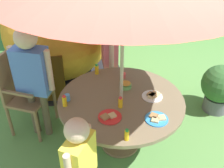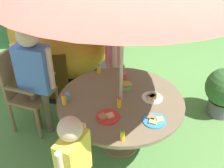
# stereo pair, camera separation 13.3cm
# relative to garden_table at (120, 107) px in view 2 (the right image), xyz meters

# --- Properties ---
(ground_plane) EXTENTS (10.00, 10.00, 0.02)m
(ground_plane) POSITION_rel_garden_table_xyz_m (0.00, 0.00, -0.60)
(ground_plane) COLOR #548442
(garden_table) EXTENTS (1.38, 1.38, 0.69)m
(garden_table) POSITION_rel_garden_table_xyz_m (0.00, 0.00, 0.00)
(garden_table) COLOR brown
(garden_table) RESTS_ON ground_plane
(wooden_chair) EXTENTS (0.61, 0.65, 1.09)m
(wooden_chair) POSITION_rel_garden_table_xyz_m (-1.11, 0.58, 0.02)
(wooden_chair) COLOR brown
(wooden_chair) RESTS_ON ground_plane
(dome_tent) EXTENTS (2.43, 2.43, 1.62)m
(dome_tent) POSITION_rel_garden_table_xyz_m (-0.60, 1.91, 0.21)
(dome_tent) COLOR orange
(dome_tent) RESTS_ON ground_plane
(potted_plant) EXTENTS (0.52, 0.52, 0.70)m
(potted_plant) POSITION_rel_garden_table_xyz_m (1.49, 0.40, -0.20)
(potted_plant) COLOR #595960
(potted_plant) RESTS_ON ground_plane
(child_in_pink_shirt) EXTENTS (0.23, 0.45, 1.34)m
(child_in_pink_shirt) POSITION_rel_garden_table_xyz_m (0.05, 0.95, 0.27)
(child_in_pink_shirt) COLOR navy
(child_in_pink_shirt) RESTS_ON ground_plane
(child_in_blue_shirt) EXTENTS (0.45, 0.34, 1.45)m
(child_in_blue_shirt) POSITION_rel_garden_table_xyz_m (-0.93, 0.40, 0.33)
(child_in_blue_shirt) COLOR brown
(child_in_blue_shirt) RESTS_ON ground_plane
(child_in_yellow_shirt) EXTENTS (0.30, 0.34, 1.15)m
(child_in_yellow_shirt) POSITION_rel_garden_table_xyz_m (-0.53, -0.78, 0.15)
(child_in_yellow_shirt) COLOR navy
(child_in_yellow_shirt) RESTS_ON ground_plane
(snack_bowl) EXTENTS (0.14, 0.14, 0.07)m
(snack_bowl) POSITION_rel_garden_table_xyz_m (0.10, 0.21, 0.14)
(snack_bowl) COLOR #66B259
(snack_bowl) RESTS_ON garden_table
(plate_center_back) EXTENTS (0.24, 0.24, 0.03)m
(plate_center_back) POSITION_rel_garden_table_xyz_m (-0.18, -0.28, 0.11)
(plate_center_back) COLOR red
(plate_center_back) RESTS_ON garden_table
(plate_near_left) EXTENTS (0.23, 0.23, 0.03)m
(plate_near_left) POSITION_rel_garden_table_xyz_m (0.35, -0.03, 0.12)
(plate_near_left) COLOR white
(plate_near_left) RESTS_ON garden_table
(plate_near_right) EXTENTS (0.23, 0.23, 0.03)m
(plate_near_right) POSITION_rel_garden_table_xyz_m (0.27, -0.40, 0.12)
(plate_near_right) COLOR #338CD8
(plate_near_right) RESTS_ON garden_table
(juice_bottle_far_left) EXTENTS (0.05, 0.05, 0.13)m
(juice_bottle_far_left) POSITION_rel_garden_table_xyz_m (-0.18, 0.58, 0.17)
(juice_bottle_far_left) COLOR yellow
(juice_bottle_far_left) RESTS_ON garden_table
(juice_bottle_far_right) EXTENTS (0.05, 0.05, 0.13)m
(juice_bottle_far_right) POSITION_rel_garden_table_xyz_m (-0.04, -0.13, 0.16)
(juice_bottle_far_right) COLOR yellow
(juice_bottle_far_right) RESTS_ON garden_table
(juice_bottle_center_front) EXTENTS (0.05, 0.05, 0.13)m
(juice_bottle_center_front) POSITION_rel_garden_table_xyz_m (-0.61, -0.00, 0.17)
(juice_bottle_center_front) COLOR yellow
(juice_bottle_center_front) RESTS_ON garden_table
(juice_bottle_mid_left) EXTENTS (0.04, 0.04, 0.12)m
(juice_bottle_mid_left) POSITION_rel_garden_table_xyz_m (-0.09, -0.60, 0.16)
(juice_bottle_mid_left) COLOR yellow
(juice_bottle_mid_left) RESTS_ON garden_table
(cup_near) EXTENTS (0.06, 0.06, 0.07)m
(cup_near) POSITION_rel_garden_table_xyz_m (-0.57, 0.10, 0.14)
(cup_near) COLOR #4C99D8
(cup_near) RESTS_ON garden_table
(cup_far) EXTENTS (0.07, 0.07, 0.06)m
(cup_far) POSITION_rel_garden_table_xyz_m (0.12, 0.43, 0.14)
(cup_far) COLOR #E04C47
(cup_far) RESTS_ON garden_table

